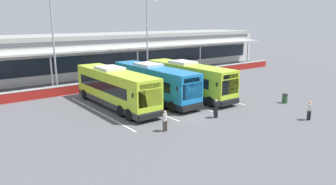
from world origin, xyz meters
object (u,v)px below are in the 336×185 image
pedestrian_child (165,120)px  litter_bin (285,98)px  coach_bus_leftmost (115,89)px  lamp_post_west (53,37)px  coach_bus_left_centre (154,83)px  pedestrian_in_dark_coat (309,110)px  coach_bus_centre (188,80)px  pedestrian_with_handbag (216,108)px  lamp_post_centre (147,34)px

pedestrian_child → litter_bin: size_ratio=1.74×
coach_bus_leftmost → lamp_post_west: size_ratio=1.10×
coach_bus_left_centre → pedestrian_child: size_ratio=7.50×
coach_bus_left_centre → coach_bus_leftmost: bearing=177.8°
pedestrian_in_dark_coat → litter_bin: pedestrian_in_dark_coat is taller
coach_bus_left_centre → litter_bin: coach_bus_left_centre is taller
coach_bus_left_centre → lamp_post_west: size_ratio=1.10×
coach_bus_leftmost → pedestrian_in_dark_coat: (10.90, -13.53, -0.91)m
coach_bus_centre → pedestrian_in_dark_coat: 12.83m
coach_bus_centre → pedestrian_with_handbag: (-3.27, -7.39, -0.93)m
lamp_post_centre → litter_bin: size_ratio=11.83×
pedestrian_with_handbag → lamp_post_west: (-7.57, 18.01, 5.43)m
coach_bus_leftmost → lamp_post_centre: size_ratio=1.10×
pedestrian_child → pedestrian_with_handbag: bearing=0.5°
coach_bus_centre → pedestrian_in_dark_coat: (2.51, -12.55, -0.91)m
pedestrian_with_handbag → pedestrian_child: (-5.46, -0.05, 0.02)m
coach_bus_left_centre → coach_bus_centre: (4.02, -0.82, 0.00)m
lamp_post_centre → coach_bus_left_centre: bearing=-120.5°
coach_bus_centre → pedestrian_in_dark_coat: coach_bus_centre is taller
coach_bus_leftmost → coach_bus_left_centre: bearing=-2.2°
coach_bus_leftmost → coach_bus_left_centre: size_ratio=1.00×
coach_bus_centre → litter_bin: (5.83, -8.15, -1.32)m
coach_bus_left_centre → coach_bus_centre: 4.10m
pedestrian_with_handbag → lamp_post_west: bearing=112.8°
litter_bin → coach_bus_left_centre: bearing=137.7°
pedestrian_child → lamp_post_west: size_ratio=0.15×
pedestrian_with_handbag → lamp_post_centre: size_ratio=0.15×
pedestrian_in_dark_coat → pedestrian_with_handbag: bearing=138.3°
lamp_post_centre → pedestrian_child: bearing=-120.1°
pedestrian_in_dark_coat → lamp_post_centre: (-0.72, 23.23, 5.42)m
coach_bus_left_centre → lamp_post_west: lamp_post_west is taller
lamp_post_centre → litter_bin: lamp_post_centre is taller
coach_bus_left_centre → pedestrian_child: 9.55m
pedestrian_in_dark_coat → litter_bin: (3.32, 4.40, -0.41)m
coach_bus_left_centre → coach_bus_centre: bearing=-11.5°
pedestrian_in_dark_coat → lamp_post_centre: bearing=91.8°
lamp_post_centre → coach_bus_centre: bearing=-99.5°
coach_bus_centre → pedestrian_child: (-8.73, -7.44, -0.91)m
pedestrian_child → litter_bin: pedestrian_child is taller
coach_bus_leftmost → pedestrian_child: bearing=-92.4°
coach_bus_leftmost → coach_bus_centre: 8.44m
coach_bus_centre → pedestrian_in_dark_coat: bearing=-78.7°
litter_bin → coach_bus_centre: bearing=125.6°
coach_bus_left_centre → pedestrian_in_dark_coat: 14.90m
litter_bin → pedestrian_child: bearing=177.2°
pedestrian_in_dark_coat → lamp_post_centre: 23.87m
lamp_post_west → lamp_post_centre: (12.62, 0.07, 0.00)m
pedestrian_in_dark_coat → pedestrian_child: 12.35m
coach_bus_centre → litter_bin: size_ratio=13.06×
pedestrian_in_dark_coat → lamp_post_west: bearing=119.9°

